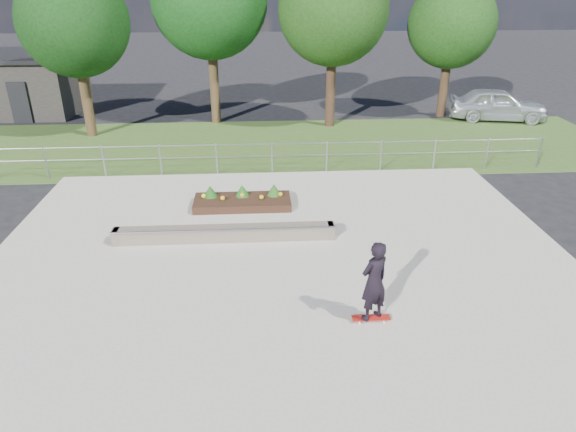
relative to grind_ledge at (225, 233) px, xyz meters
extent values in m
plane|color=black|center=(1.48, -2.27, -0.26)|extent=(120.00, 120.00, 0.00)
cube|color=#355020|center=(1.48, 8.73, -0.25)|extent=(30.00, 8.00, 0.02)
cube|color=#AEA79A|center=(1.48, -2.27, -0.23)|extent=(15.00, 15.00, 0.06)
cylinder|color=gray|center=(-6.52, 5.23, 0.34)|extent=(0.06, 0.06, 1.20)
cylinder|color=gray|center=(-4.52, 5.23, 0.34)|extent=(0.06, 0.06, 1.20)
cylinder|color=gray|center=(-2.52, 5.23, 0.34)|extent=(0.06, 0.06, 1.20)
cylinder|color=gray|center=(-0.52, 5.23, 0.34)|extent=(0.06, 0.06, 1.20)
cylinder|color=gray|center=(1.48, 5.23, 0.34)|extent=(0.06, 0.06, 1.20)
cylinder|color=gray|center=(3.48, 5.23, 0.34)|extent=(0.06, 0.06, 1.20)
cylinder|color=gray|center=(5.48, 5.23, 0.34)|extent=(0.06, 0.06, 1.20)
cylinder|color=#909398|center=(7.48, 5.23, 0.34)|extent=(0.06, 0.06, 1.20)
cylinder|color=#9A9DA3|center=(9.48, 5.23, 0.34)|extent=(0.06, 0.06, 1.20)
cylinder|color=#97999F|center=(11.48, 5.23, 0.34)|extent=(0.06, 0.06, 1.20)
cylinder|color=gray|center=(1.48, 5.23, 0.89)|extent=(20.00, 0.04, 0.04)
cylinder|color=gray|center=(1.48, 5.23, 0.44)|extent=(20.00, 0.04, 0.04)
cube|color=black|center=(-10.52, 13.18, 0.74)|extent=(0.90, 0.10, 2.00)
cylinder|color=#382616|center=(-6.52, 10.73, 1.20)|extent=(0.44, 0.44, 2.93)
sphere|color=black|center=(-6.52, 10.73, 4.61)|extent=(4.55, 4.55, 4.55)
cylinder|color=#372616|center=(-1.02, 12.73, 1.42)|extent=(0.44, 0.44, 3.38)
sphere|color=black|center=(-1.02, 12.73, 5.36)|extent=(5.25, 5.25, 5.25)
cylinder|color=black|center=(4.48, 11.73, 1.31)|extent=(0.44, 0.44, 3.15)
sphere|color=black|center=(4.48, 11.73, 4.99)|extent=(4.90, 4.90, 4.90)
cylinder|color=black|center=(10.48, 13.23, 1.09)|extent=(0.44, 0.44, 2.70)
sphere|color=black|center=(10.48, 13.23, 4.24)|extent=(4.20, 4.20, 4.20)
cube|color=brown|center=(0.00, 0.00, 0.00)|extent=(6.00, 0.40, 0.40)
cylinder|color=gray|center=(0.00, -0.20, 0.20)|extent=(6.00, 0.06, 0.06)
cube|color=brown|center=(-2.90, 0.00, 0.00)|extent=(0.15, 0.42, 0.40)
cube|color=brown|center=(2.90, 0.00, 0.00)|extent=(0.15, 0.42, 0.40)
cube|color=black|center=(0.44, 2.26, -0.08)|extent=(3.00, 1.20, 0.25)
sphere|color=yellow|center=(-0.76, 2.36, 0.13)|extent=(0.14, 0.14, 0.14)
sphere|color=yellow|center=(-0.16, 2.16, 0.13)|extent=(0.14, 0.14, 0.14)
sphere|color=yellow|center=(0.44, 2.36, 0.13)|extent=(0.14, 0.14, 0.14)
sphere|color=yellow|center=(1.04, 2.16, 0.13)|extent=(0.14, 0.14, 0.14)
sphere|color=gold|center=(1.64, 2.36, 0.13)|extent=(0.14, 0.14, 0.14)
cone|color=#164614|center=(-0.56, 2.51, 0.23)|extent=(0.44, 0.44, 0.36)
cone|color=#164D16|center=(0.44, 2.51, 0.23)|extent=(0.44, 0.44, 0.36)
cone|color=#1E4E16|center=(1.44, 2.51, 0.23)|extent=(0.44, 0.44, 0.36)
cylinder|color=silver|center=(2.96, -3.92, -0.18)|extent=(0.05, 0.03, 0.05)
cylinder|color=white|center=(2.96, -3.74, -0.18)|extent=(0.05, 0.03, 0.05)
cylinder|color=silver|center=(3.48, -3.92, -0.18)|extent=(0.05, 0.03, 0.05)
cylinder|color=silver|center=(3.48, -3.74, -0.18)|extent=(0.05, 0.03, 0.05)
cylinder|color=gray|center=(2.96, -3.83, -0.15)|extent=(0.02, 0.18, 0.02)
cylinder|color=#AAAAB0|center=(3.48, -3.83, -0.15)|extent=(0.02, 0.18, 0.02)
cube|color=maroon|center=(3.22, -3.83, -0.13)|extent=(0.80, 0.21, 0.02)
imported|color=black|center=(3.22, -3.83, 0.77)|extent=(0.77, 0.69, 1.78)
imported|color=silver|center=(12.97, 12.27, 0.53)|extent=(4.95, 2.79, 1.59)
camera|label=1|loc=(0.93, -12.49, 6.36)|focal=32.00mm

